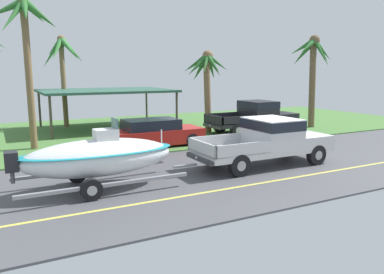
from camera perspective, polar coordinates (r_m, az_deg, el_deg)
The scene contains 10 objects.
ground at distance 22.60m, azimuth -0.77°, elevation 0.50°, with size 36.00×22.00×0.11m.
pickup_truck_towing at distance 15.30m, azimuth 11.73°, elevation -0.28°, with size 5.83×2.07×1.84m.
boat_on_trailer at distance 12.24m, azimuth -13.85°, elevation -2.93°, with size 6.12×2.29×2.22m.
parked_pickup_background at distance 23.30m, azimuth 9.76°, elevation 3.28°, with size 5.76×2.13×1.90m.
parked_sedan_near at distance 18.60m, azimuth -5.64°, elevation 0.55°, with size 4.61×1.84×1.38m.
carport_awning at distance 24.74m, azimuth -12.79°, elevation 6.70°, with size 7.92×5.71×2.51m.
palm_tree_near_left at distance 25.87m, azimuth 17.56°, elevation 10.90°, with size 3.00×2.95×5.92m.
palm_tree_near_right at distance 26.23m, azimuth -18.70°, elevation 11.53°, with size 2.78×3.55×5.92m.
palm_tree_far_left at distance 22.85m, azimuth 2.12°, elevation 9.74°, with size 2.94×3.48×4.88m.
palm_tree_far_right at distance 19.38m, azimuth -23.66°, elevation 14.75°, with size 3.22×2.64×6.99m.
Camera 1 is at (-10.08, -11.50, 3.67)m, focal length 35.59 mm.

